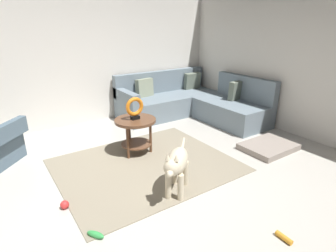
% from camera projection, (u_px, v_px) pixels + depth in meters
% --- Properties ---
extents(ground_plane, '(6.00, 6.00, 0.10)m').
position_uv_depth(ground_plane, '(165.00, 197.00, 3.19)').
color(ground_plane, '#B7B2A8').
extents(wall_back, '(6.00, 0.12, 2.70)m').
position_uv_depth(wall_back, '(75.00, 52.00, 4.97)').
color(wall_back, silver).
rests_on(wall_back, ground_plane).
extents(wall_right, '(0.12, 6.00, 2.70)m').
position_uv_depth(wall_right, '(323.00, 57.00, 4.24)').
color(wall_right, silver).
rests_on(wall_right, ground_plane).
extents(area_rug, '(2.30, 1.90, 0.01)m').
position_uv_depth(area_rug, '(146.00, 165.00, 3.79)').
color(area_rug, gray).
rests_on(area_rug, ground_plane).
extents(sectional_couch, '(2.20, 2.25, 0.88)m').
position_uv_depth(sectional_couch, '(191.00, 103.00, 5.68)').
color(sectional_couch, slate).
rests_on(sectional_couch, ground_plane).
extents(side_table, '(0.60, 0.60, 0.54)m').
position_uv_depth(side_table, '(136.00, 127.00, 4.02)').
color(side_table, brown).
rests_on(side_table, ground_plane).
extents(torus_sculpture, '(0.28, 0.08, 0.33)m').
position_uv_depth(torus_sculpture, '(135.00, 108.00, 3.91)').
color(torus_sculpture, black).
rests_on(torus_sculpture, side_table).
extents(dog_bed_mat, '(0.80, 0.60, 0.09)m').
position_uv_depth(dog_bed_mat, '(268.00, 147.00, 4.26)').
color(dog_bed_mat, gray).
rests_on(dog_bed_mat, ground_plane).
extents(dog, '(0.66, 0.61, 0.63)m').
position_uv_depth(dog, '(177.00, 164.00, 3.04)').
color(dog, beige).
rests_on(dog, ground_plane).
extents(dog_toy_ball, '(0.09, 0.09, 0.09)m').
position_uv_depth(dog_toy_ball, '(65.00, 205.00, 2.90)').
color(dog_toy_ball, red).
rests_on(dog_toy_ball, ground_plane).
extents(dog_toy_rope, '(0.06, 0.16, 0.05)m').
position_uv_depth(dog_toy_rope, '(284.00, 238.00, 2.48)').
color(dog_toy_rope, orange).
rests_on(dog_toy_rope, ground_plane).
extents(dog_toy_bone, '(0.15, 0.18, 0.06)m').
position_uv_depth(dog_toy_bone, '(95.00, 235.00, 2.51)').
color(dog_toy_bone, green).
rests_on(dog_toy_bone, ground_plane).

